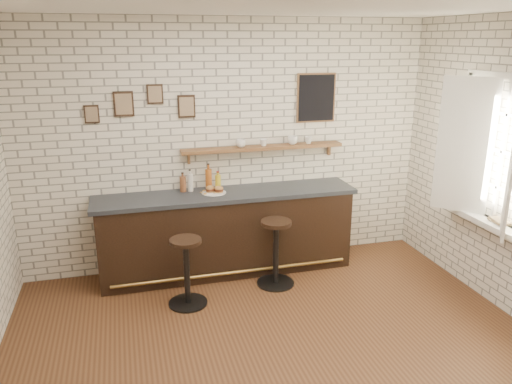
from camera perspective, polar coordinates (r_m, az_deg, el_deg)
The scene contains 21 objects.
ground at distance 4.87m, azimuth 2.44°, elevation -17.28°, with size 5.00×5.00×0.00m, color brown.
bar_counter at distance 6.06m, azimuth -3.33°, elevation -4.60°, with size 3.10×0.65×1.01m.
sandwich_plate at distance 5.88m, azimuth -4.84°, elevation -0.06°, with size 0.28×0.28×0.01m, color white.
ciabatta_sandwich at distance 5.87m, azimuth -4.76°, elevation 0.33°, with size 0.23×0.16×0.07m.
potato_chips at distance 5.87m, azimuth -5.00°, elevation -0.01°, with size 0.26×0.19×0.00m.
bitters_bottle_brown at distance 5.96m, azimuth -8.35°, elevation 0.94°, with size 0.07×0.07×0.24m.
bitters_bottle_white at distance 5.96m, azimuth -7.53°, elevation 1.11°, with size 0.07×0.07×0.26m.
bitters_bottle_amber at distance 5.99m, azimuth -5.43°, elevation 1.49°, with size 0.08×0.08×0.32m.
condiment_bottle_yellow at distance 6.02m, azimuth -4.37°, elevation 1.20°, with size 0.07×0.07×0.22m.
bar_stool_left at distance 5.40m, azimuth -7.93°, elevation -8.80°, with size 0.42×0.42×0.75m.
bar_stool_right at distance 5.76m, azimuth 2.28°, elevation -6.71°, with size 0.44×0.44×0.79m.
wall_shelf at distance 6.08m, azimuth 0.81°, elevation 5.08°, with size 2.00×0.18×0.18m.
shelf_cup_a at distance 6.00m, azimuth -1.73°, elevation 5.58°, with size 0.12×0.12×0.10m, color white.
shelf_cup_b at distance 6.07m, azimuth 0.88°, elevation 5.68°, with size 0.09×0.09×0.09m, color white.
shelf_cup_c at distance 6.18m, azimuth 4.20°, elevation 5.92°, with size 0.13×0.13×0.10m, color white.
shelf_cup_d at distance 6.25m, azimuth 6.02°, elevation 5.92°, with size 0.09×0.09×0.09m, color white.
back_wall_decor at distance 6.02m, azimuth -0.99°, elevation 10.43°, with size 2.96×0.02×0.56m.
window_sill at distance 5.80m, azimuth 24.87°, elevation -3.11°, with size 0.20×1.35×0.06m.
casement_window at distance 5.58m, azimuth 25.49°, elevation 4.10°, with size 0.40×1.30×1.56m.
book_lower at distance 5.69m, azimuth 25.51°, elevation -3.13°, with size 0.17×0.23×0.02m, color tan.
book_upper at distance 5.69m, azimuth 25.51°, elevation -2.94°, with size 0.16×0.22×0.02m, color tan.
Camera 1 is at (-1.24, -3.82, 2.75)m, focal length 35.00 mm.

